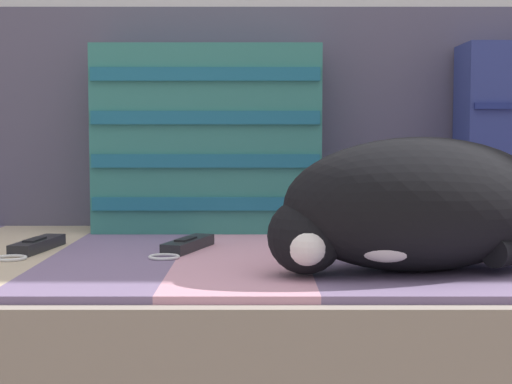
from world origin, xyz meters
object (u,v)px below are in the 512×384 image
(sleeping_cat, at_px, (414,208))
(throw_pillow_striped, at_px, (210,139))
(game_remote_near, at_px, (189,245))
(couch, at_px, (303,371))
(game_remote_far, at_px, (38,246))

(sleeping_cat, bearing_deg, throw_pillow_striped, 124.05)
(sleeping_cat, bearing_deg, game_remote_near, 149.42)
(couch, distance_m, game_remote_near, 0.30)
(couch, distance_m, throw_pillow_striped, 0.49)
(sleeping_cat, distance_m, game_remote_near, 0.40)
(couch, height_order, throw_pillow_striped, throw_pillow_striped)
(throw_pillow_striped, bearing_deg, couch, -52.73)
(couch, relative_size, throw_pillow_striped, 3.86)
(game_remote_near, bearing_deg, couch, 11.64)
(couch, bearing_deg, game_remote_near, -168.36)
(sleeping_cat, xyz_separation_m, game_remote_far, (-0.58, 0.19, -0.08))
(couch, bearing_deg, game_remote_far, -174.05)
(couch, relative_size, sleeping_cat, 3.79)
(game_remote_near, relative_size, game_remote_far, 0.98)
(couch, xyz_separation_m, game_remote_near, (-0.19, -0.04, 0.22))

